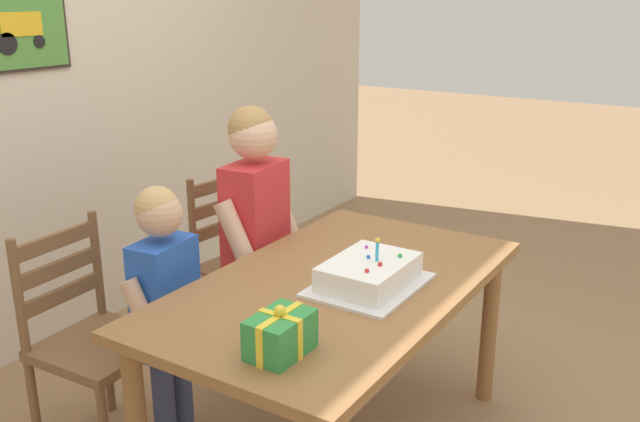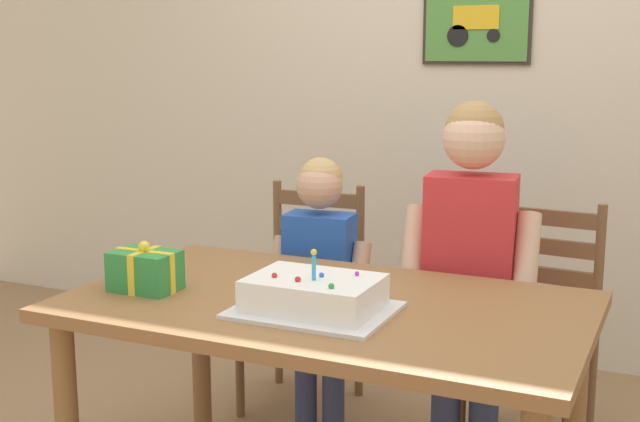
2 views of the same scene
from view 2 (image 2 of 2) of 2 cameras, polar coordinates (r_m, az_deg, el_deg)
The scene contains 8 objects.
back_wall at distance 4.05m, azimuth 10.80°, elevation 8.34°, with size 6.40×0.11×2.60m.
dining_table at distance 2.51m, azimuth 0.43°, elevation -8.19°, with size 1.53×0.90×0.74m.
birthday_cake at distance 2.36m, azimuth -0.41°, elevation -5.85°, with size 0.44×0.34×0.19m.
gift_box_red_large at distance 2.62m, azimuth -11.92°, elevation -4.02°, with size 0.21×0.14×0.16m.
chair_left at distance 3.47m, azimuth -1.04°, elevation -5.84°, with size 0.44×0.44×0.92m.
chair_right at distance 3.20m, azimuth 14.49°, elevation -7.66°, with size 0.46×0.46×0.92m.
child_older at distance 2.92m, azimuth 10.26°, elevation -2.59°, with size 0.49×0.29×1.30m.
child_younger at distance 3.14m, azimuth -0.04°, elevation -4.03°, with size 0.40×0.24×1.08m.
Camera 2 is at (0.97, -2.17, 1.46)m, focal length 46.60 mm.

